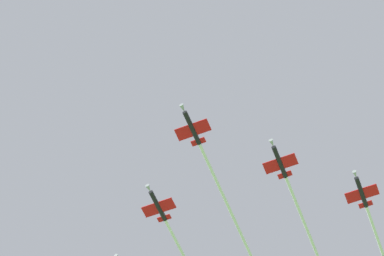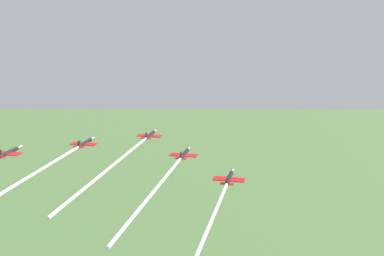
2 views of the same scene
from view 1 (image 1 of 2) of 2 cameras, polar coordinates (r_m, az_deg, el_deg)
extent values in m
cylinder|color=black|center=(173.56, 0.00, 0.00)|extent=(2.97, 9.33, 1.14)
cone|color=#9EA3AD|center=(171.02, -0.71, 1.53)|extent=(1.47, 2.24, 1.08)
cube|color=red|center=(173.75, 0.06, -0.15)|extent=(8.76, 4.89, 0.19)
cube|color=red|center=(175.47, 0.50, -1.07)|extent=(3.73, 2.12, 0.19)
cube|color=black|center=(176.23, 0.48, -0.89)|extent=(0.49, 1.65, 1.86)
cylinder|color=white|center=(193.55, 4.16, -8.92)|extent=(13.81, 64.02, 0.80)
cylinder|color=black|center=(180.67, 6.80, -2.63)|extent=(2.97, 9.33, 1.14)
cone|color=#9EA3AD|center=(177.68, 6.23, -1.19)|extent=(1.47, 2.24, 1.08)
cube|color=red|center=(180.91, 6.86, -2.76)|extent=(8.76, 4.89, 0.19)
cube|color=red|center=(182.89, 7.21, -3.62)|extent=(3.73, 2.12, 0.19)
cube|color=black|center=(183.62, 7.17, -3.44)|extent=(0.49, 1.65, 1.86)
cylinder|color=black|center=(185.02, -2.66, -6.05)|extent=(2.97, 9.33, 1.14)
cone|color=#9EA3AD|center=(182.10, -3.36, -4.70)|extent=(1.47, 2.24, 1.08)
cube|color=red|center=(185.25, -2.60, -6.18)|extent=(8.76, 4.89, 0.19)
cube|color=red|center=(187.19, -2.16, -6.99)|extent=(3.73, 2.12, 0.19)
cube|color=black|center=(187.89, -2.16, -6.80)|extent=(0.49, 1.65, 1.86)
cylinder|color=black|center=(189.99, 12.98, -4.87)|extent=(2.97, 9.33, 1.14)
cone|color=#9EA3AD|center=(186.64, 12.53, -3.55)|extent=(1.47, 2.24, 1.08)
cube|color=red|center=(190.26, 13.03, -4.99)|extent=(8.76, 4.89, 0.19)
cube|color=red|center=(192.46, 13.30, -5.78)|extent=(3.73, 2.12, 0.19)
cube|color=black|center=(193.14, 13.24, -5.61)|extent=(0.49, 1.65, 1.86)
camera|label=2|loc=(310.82, 2.39, -22.20)|focal=44.59mm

